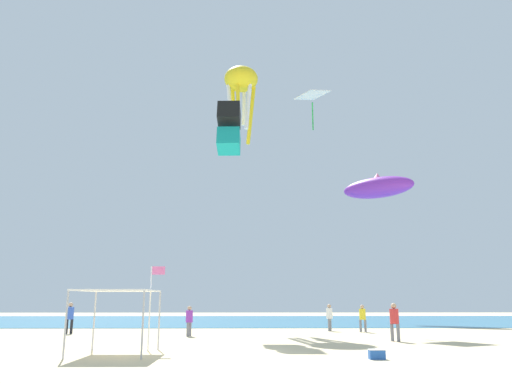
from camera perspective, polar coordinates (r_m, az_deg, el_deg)
ground at (r=20.74m, az=-3.30°, el=-18.58°), size 110.00×110.00×0.10m
ocean_strip at (r=48.66m, az=-1.93°, el=-15.01°), size 110.00×24.53×0.03m
canopy_tent at (r=20.59m, az=-16.04°, el=-11.44°), size 2.88×3.39×2.49m
person_near_tent at (r=33.14m, az=-21.21°, el=-13.48°), size 0.50×0.45×1.89m
person_leftmost at (r=29.19m, az=-7.92°, el=-14.63°), size 0.41×0.44×1.71m
person_central at (r=33.16m, az=12.53°, el=-14.17°), size 0.46×0.41×1.74m
person_rightmost at (r=26.54m, az=16.10°, el=-14.26°), size 0.45×0.45×1.91m
person_far_shore at (r=33.84m, az=8.71°, el=-14.25°), size 0.42×0.44×1.76m
banner_flag at (r=21.42m, az=-12.25°, el=-12.32°), size 0.61×0.06×3.50m
cooler_box at (r=18.84m, az=14.14°, el=-18.17°), size 0.57×0.37×0.35m
kite_octopus_yellow at (r=43.75m, az=-1.78°, el=12.80°), size 3.69×3.69×7.06m
kite_box_black at (r=34.88m, az=-3.23°, el=7.56°), size 1.67×2.00×3.78m
kite_inflatable_purple at (r=49.94m, az=14.26°, el=0.54°), size 7.33×6.04×2.74m
kite_diamond_white at (r=43.22m, az=6.68°, el=11.15°), size 3.28×3.29×3.52m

